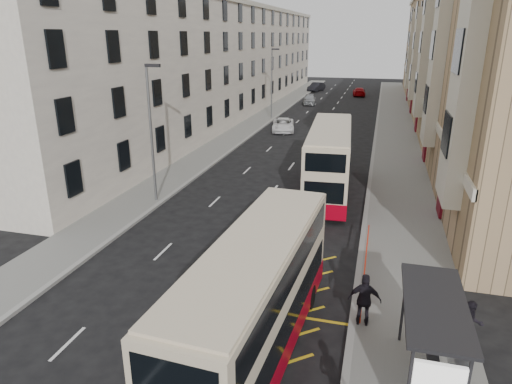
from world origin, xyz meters
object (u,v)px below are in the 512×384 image
(street_lamp_far, at_px, (272,79))
(pedestrian_mid, at_px, (470,325))
(car_silver, at_px, (310,99))
(street_lamp_near, at_px, (151,127))
(double_decker_rear, at_px, (329,160))
(white_van, at_px, (283,125))
(car_red, at_px, (359,92))
(pedestrian_far, at_px, (365,300))
(bus_shelter, at_px, (440,335))
(car_dark, at_px, (316,87))
(double_decker_front, at_px, (256,300))

(street_lamp_far, relative_size, pedestrian_mid, 4.84)
(pedestrian_mid, bearing_deg, car_silver, 96.44)
(street_lamp_near, height_order, double_decker_rear, street_lamp_near)
(street_lamp_near, distance_m, pedestrian_mid, 19.16)
(double_decker_rear, height_order, white_van, double_decker_rear)
(double_decker_rear, distance_m, car_red, 50.38)
(pedestrian_mid, height_order, white_van, pedestrian_mid)
(pedestrian_far, distance_m, car_silver, 53.58)
(bus_shelter, distance_m, car_dark, 73.16)
(double_decker_rear, xyz_separation_m, car_red, (-0.89, 50.35, -1.50))
(car_red, bearing_deg, street_lamp_near, 75.61)
(pedestrian_mid, relative_size, car_red, 0.35)
(pedestrian_far, relative_size, car_red, 0.41)
(pedestrian_mid, bearing_deg, car_red, 88.43)
(street_lamp_far, distance_m, car_red, 26.62)
(double_decker_front, xyz_separation_m, car_dark, (-8.36, 71.43, -1.28))
(white_van, xyz_separation_m, car_dark, (-1.73, 36.40, 0.10))
(car_silver, bearing_deg, bus_shelter, -85.13)
(car_dark, bearing_deg, street_lamp_near, -76.28)
(street_lamp_near, distance_m, double_decker_front, 15.48)
(car_silver, distance_m, car_dark, 16.46)
(bus_shelter, relative_size, car_dark, 0.91)
(pedestrian_far, relative_size, white_van, 0.40)
(car_dark, bearing_deg, car_silver, -70.42)
(street_lamp_near, relative_size, double_decker_rear, 0.73)
(street_lamp_far, bearing_deg, pedestrian_far, -72.18)
(double_decker_front, relative_size, car_silver, 2.34)
(street_lamp_far, bearing_deg, car_dark, 87.77)
(street_lamp_far, relative_size, white_van, 1.67)
(pedestrian_far, distance_m, car_dark, 69.97)
(pedestrian_mid, height_order, car_red, pedestrian_mid)
(bus_shelter, xyz_separation_m, pedestrian_mid, (1.29, 2.48, -1.16))
(double_decker_front, relative_size, double_decker_rear, 0.93)
(street_lamp_far, bearing_deg, car_silver, 79.12)
(double_decker_rear, bearing_deg, double_decker_front, -95.00)
(car_dark, bearing_deg, pedestrian_far, -65.68)
(car_silver, bearing_deg, street_lamp_near, -100.85)
(street_lamp_near, distance_m, car_dark, 59.63)
(double_decker_front, height_order, car_silver, double_decker_front)
(pedestrian_mid, bearing_deg, street_lamp_near, 140.37)
(pedestrian_mid, xyz_separation_m, white_van, (-13.10, 33.01, -0.31))
(bus_shelter, bearing_deg, street_lamp_near, 139.86)
(car_silver, bearing_deg, double_decker_front, -90.27)
(street_lamp_near, height_order, car_dark, street_lamp_near)
(double_decker_rear, height_order, car_dark, double_decker_rear)
(bus_shelter, height_order, pedestrian_mid, bus_shelter)
(white_van, bearing_deg, car_dark, 81.62)
(pedestrian_mid, bearing_deg, double_decker_rear, 105.52)
(street_lamp_far, distance_m, double_decker_front, 43.08)
(bus_shelter, xyz_separation_m, car_red, (-5.79, 67.17, -1.45))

